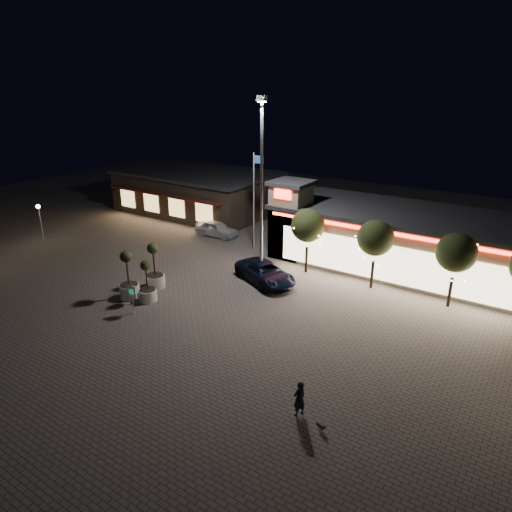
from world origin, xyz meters
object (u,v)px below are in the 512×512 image
Objects in this scene: pedestrian at (299,399)px; planter_left at (155,274)px; pickup_truck at (265,273)px; planter_mid at (147,288)px; white_sedan at (216,229)px; valet_sign at (132,294)px.

planter_left reaches higher than pedestrian.
planter_left is (-14.36, 5.89, 0.17)m from pedestrian.
pickup_truck is 8.09m from planter_mid.
white_sedan is 11.66m from planter_left.
valet_sign is at bearing -72.85° from planter_mid.
valet_sign is at bearing -76.42° from pedestrian.
planter_left is 1.76× the size of valet_sign.
pedestrian reaches higher than pickup_truck.
valet_sign is (0.52, -1.70, 0.41)m from planter_mid.
planter_mid is at bearing 107.15° from valet_sign.
white_sedan is 2.28× the size of valet_sign.
planter_left is at bearing 122.55° from planter_mid.
pickup_truck is at bearing -116.96° from pedestrian.
pedestrian is at bearing -117.31° from pickup_truck.
pickup_truck is 3.16× the size of pedestrian.
white_sedan is at bearing 109.52° from valet_sign.
white_sedan is at bearing 109.82° from planter_mid.
white_sedan is 15.47m from valet_sign.
planter_mid reaches higher than white_sedan.
planter_mid is 1.82m from valet_sign.
planter_mid is at bearing 169.07° from pickup_truck.
pickup_truck reaches higher than white_sedan.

